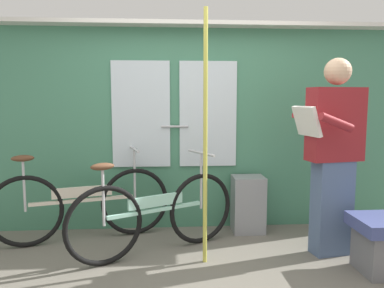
% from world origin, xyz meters
% --- Properties ---
extents(ground_plane, '(6.01, 3.91, 0.04)m').
position_xyz_m(ground_plane, '(0.00, 0.00, -0.02)').
color(ground_plane, '#666056').
extents(train_door_wall, '(5.01, 0.28, 2.15)m').
position_xyz_m(train_door_wall, '(-0.01, 1.15, 1.13)').
color(train_door_wall, '#427F60').
rests_on(train_door_wall, ground_plane).
extents(bicycle_near_door, '(1.66, 0.60, 0.90)m').
position_xyz_m(bicycle_near_door, '(-1.12, 0.79, 0.37)').
color(bicycle_near_door, black).
rests_on(bicycle_near_door, ground_plane).
extents(bicycle_leaning_behind, '(1.47, 0.82, 0.89)m').
position_xyz_m(bicycle_leaning_behind, '(-0.40, 0.42, 0.36)').
color(bicycle_leaning_behind, black).
rests_on(bicycle_leaning_behind, ground_plane).
extents(passenger_reading_newspaper, '(0.61, 0.54, 1.73)m').
position_xyz_m(passenger_reading_newspaper, '(1.16, 0.31, 0.92)').
color(passenger_reading_newspaper, slate).
rests_on(passenger_reading_newspaper, ground_plane).
extents(trash_bin_by_wall, '(0.33, 0.28, 0.59)m').
position_xyz_m(trash_bin_by_wall, '(0.56, 0.93, 0.29)').
color(trash_bin_by_wall, gray).
rests_on(trash_bin_by_wall, ground_plane).
extents(handrail_pole, '(0.04, 0.04, 2.11)m').
position_xyz_m(handrail_pole, '(0.03, 0.21, 1.05)').
color(handrail_pole, '#C6C14C').
rests_on(handrail_pole, ground_plane).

